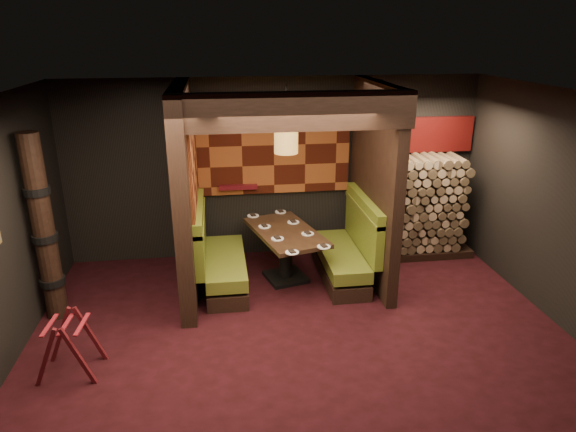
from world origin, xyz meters
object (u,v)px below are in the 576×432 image
Objects in this scene: firewood_stack at (419,206)px; pendant_lamp at (286,136)px; booth_bench_right at (347,253)px; luggage_rack at (69,343)px; totem_column at (44,231)px; booth_bench_left at (218,260)px; dining_table at (286,245)px.

pendant_lamp is at bearing -163.16° from firewood_stack.
booth_bench_right is 1.97m from pendant_lamp.
booth_bench_right reaches higher than luggage_rack.
luggage_rack is 1.57m from totem_column.
booth_bench_right is (1.89, 0.00, 0.00)m from booth_bench_left.
booth_bench_left is 3.35m from firewood_stack.
dining_table is 1.76× the size of pendant_lamp.
booth_bench_left is 1.89m from booth_bench_right.
totem_column is at bearing -172.14° from booth_bench_right.
totem_column is at bearing 111.20° from luggage_rack.
pendant_lamp is at bearing 178.98° from booth_bench_right.
pendant_lamp is (-0.91, 0.02, 1.75)m from booth_bench_right.
pendant_lamp is at bearing -90.00° from dining_table.
booth_bench_left is at bearing -179.06° from pendant_lamp.
pendant_lamp reaches higher than booth_bench_right.
pendant_lamp reaches higher than dining_table.
luggage_rack is (-3.50, -1.79, -0.04)m from booth_bench_right.
luggage_rack is at bearing -152.88° from booth_bench_right.
pendant_lamp reaches higher than luggage_rack.
booth_bench_right is 4.10m from totem_column.
totem_column reaches higher than luggage_rack.
dining_table is 2.26× the size of luggage_rack.
firewood_stack is (4.85, 2.49, 0.46)m from luggage_rack.
firewood_stack is (2.26, 0.63, 0.28)m from dining_table.
pendant_lamp reaches higher than totem_column.
booth_bench_right is 3.93m from luggage_rack.
booth_bench_left reaches higher than dining_table.
pendant_lamp is at bearing 34.89° from luggage_rack.
dining_table is at bearing 35.62° from luggage_rack.
firewood_stack reaches higher than luggage_rack.
booth_bench_left is 1.00m from dining_table.
dining_table reaches higher than luggage_rack.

